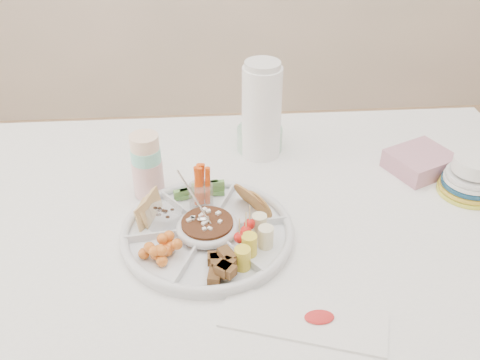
{
  "coord_description": "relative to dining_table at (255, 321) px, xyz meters",
  "views": [
    {
      "loc": [
        -0.12,
        -1.0,
        1.54
      ],
      "look_at": [
        -0.04,
        0.02,
        0.84
      ],
      "focal_mm": 40.0,
      "sensor_mm": 36.0,
      "label": 1
    }
  ],
  "objects": [
    {
      "name": "dining_table",
      "position": [
        0.0,
        0.0,
        0.0
      ],
      "size": [
        1.52,
        1.02,
        0.76
      ],
      "primitive_type": "cube",
      "color": "white",
      "rests_on": "floor"
    },
    {
      "name": "party_tray",
      "position": [
        -0.12,
        -0.08,
        0.4
      ],
      "size": [
        0.42,
        0.42,
        0.04
      ],
      "primitive_type": "cylinder",
      "rotation": [
        0.0,
        0.0,
        0.12
      ],
      "color": "silver",
      "rests_on": "dining_table"
    },
    {
      "name": "bean_dip",
      "position": [
        -0.12,
        -0.08,
        0.41
      ],
      "size": [
        0.13,
        0.13,
        0.04
      ],
      "primitive_type": "cylinder",
      "rotation": [
        0.0,
        0.0,
        0.12
      ],
      "color": "black",
      "rests_on": "party_tray"
    },
    {
      "name": "tortillas",
      "position": [
        -0.02,
        0.0,
        0.42
      ],
      "size": [
        0.11,
        0.11,
        0.06
      ],
      "primitive_type": null,
      "rotation": [
        0.0,
        0.0,
        0.12
      ],
      "color": "brown",
      "rests_on": "party_tray"
    },
    {
      "name": "carrot_cucumber",
      "position": [
        -0.14,
        0.05,
        0.44
      ],
      "size": [
        0.13,
        0.13,
        0.1
      ],
      "primitive_type": null,
      "rotation": [
        0.0,
        0.0,
        0.12
      ],
      "color": "#E6490D",
      "rests_on": "party_tray"
    },
    {
      "name": "pita_raisins",
      "position": [
        -0.24,
        -0.03,
        0.42
      ],
      "size": [
        0.13,
        0.13,
        0.06
      ],
      "primitive_type": null,
      "rotation": [
        0.0,
        0.0,
        0.12
      ],
      "color": "tan",
      "rests_on": "party_tray"
    },
    {
      "name": "cherries",
      "position": [
        -0.23,
        -0.16,
        0.42
      ],
      "size": [
        0.12,
        0.12,
        0.04
      ],
      "primitive_type": null,
      "rotation": [
        0.0,
        0.0,
        0.12
      ],
      "color": "orange",
      "rests_on": "party_tray"
    },
    {
      "name": "granola_chunks",
      "position": [
        -0.11,
        -0.21,
        0.42
      ],
      "size": [
        0.12,
        0.12,
        0.05
      ],
      "primitive_type": null,
      "rotation": [
        0.0,
        0.0,
        0.12
      ],
      "color": "brown",
      "rests_on": "party_tray"
    },
    {
      "name": "banana_tomato",
      "position": [
        -0.0,
        -0.13,
        0.44
      ],
      "size": [
        0.12,
        0.12,
        0.09
      ],
      "primitive_type": null,
      "rotation": [
        0.0,
        0.0,
        0.12
      ],
      "color": "#DBC97D",
      "rests_on": "party_tray"
    },
    {
      "name": "cup_stack",
      "position": [
        -0.26,
        0.1,
        0.48
      ],
      "size": [
        0.09,
        0.09,
        0.21
      ],
      "primitive_type": "cylinder",
      "rotation": [
        0.0,
        0.0,
        -0.22
      ],
      "color": "beige",
      "rests_on": "dining_table"
    },
    {
      "name": "thermos",
      "position": [
        0.04,
        0.28,
        0.52
      ],
      "size": [
        0.12,
        0.12,
        0.28
      ],
      "primitive_type": "cylinder",
      "rotation": [
        0.0,
        0.0,
        0.17
      ],
      "color": "white",
      "rests_on": "dining_table"
    },
    {
      "name": "flower_bowl",
      "position": [
        0.03,
        0.3,
        0.43
      ],
      "size": [
        0.14,
        0.14,
        0.1
      ],
      "primitive_type": "cylinder",
      "rotation": [
        0.0,
        0.0,
        -0.06
      ],
      "color": "silver",
      "rests_on": "dining_table"
    },
    {
      "name": "napkin_stack",
      "position": [
        0.45,
        0.16,
        0.4
      ],
      "size": [
        0.2,
        0.19,
        0.05
      ],
      "primitive_type": "cube",
      "rotation": [
        0.0,
        0.0,
        0.44
      ],
      "color": "#BF8194",
      "rests_on": "dining_table"
    },
    {
      "name": "plate_stack",
      "position": [
        0.53,
        0.05,
        0.43
      ],
      "size": [
        0.18,
        0.18,
        0.1
      ],
      "primitive_type": "cylinder",
      "rotation": [
        0.0,
        0.0,
        0.2
      ],
      "color": "gold",
      "rests_on": "dining_table"
    },
    {
      "name": "placemat",
      "position": [
        0.05,
        -0.33,
        0.38
      ],
      "size": [
        0.33,
        0.19,
        0.01
      ],
      "primitive_type": "cube",
      "rotation": [
        0.0,
        0.0,
        -0.31
      ],
      "color": "white",
      "rests_on": "dining_table"
    }
  ]
}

